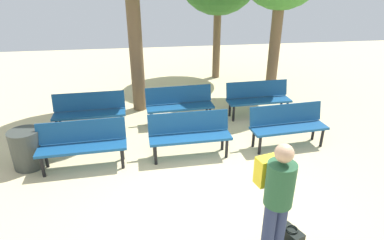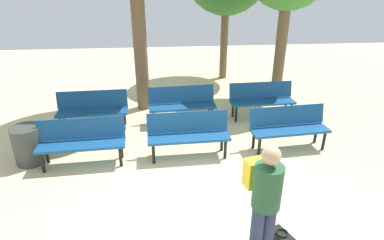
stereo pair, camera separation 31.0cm
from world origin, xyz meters
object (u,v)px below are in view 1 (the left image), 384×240
object	(u,v)px
bench_r1_c2	(258,97)
bench_r0_c2	(288,123)
bench_r0_c1	(190,132)
bench_r0_c0	(82,142)
handbag	(291,237)
bench_r1_c0	(90,110)
bench_r1_c1	(180,103)
visitor_with_backpack	(276,196)
trash_bin	(27,149)

from	to	relation	value
bench_r1_c2	bench_r0_c2	bearing A→B (deg)	-88.97
bench_r1_c2	bench_r0_c1	bearing A→B (deg)	-141.51
bench_r0_c0	handbag	world-z (taller)	bench_r0_c0
bench_r1_c0	bench_r0_c2	bearing A→B (deg)	-20.06
bench_r1_c1	bench_r0_c0	bearing A→B (deg)	-143.35
visitor_with_backpack	bench_r0_c2	bearing A→B (deg)	-130.82
handbag	trash_bin	bearing A→B (deg)	147.42
visitor_with_backpack	trash_bin	size ratio (longest dim) A/B	2.24
trash_bin	visitor_with_backpack	bearing A→B (deg)	-35.83
bench_r1_c1	bench_r1_c0	bearing A→B (deg)	179.93
bench_r1_c0	bench_r1_c1	size ratio (longest dim) A/B	0.99
bench_r0_c1	handbag	size ratio (longest dim) A/B	4.42
bench_r0_c0	bench_r1_c2	bearing A→B (deg)	21.31
bench_r0_c0	bench_r0_c2	world-z (taller)	same
bench_r1_c1	bench_r1_c2	xyz separation A→B (m)	(2.00, 0.12, 0.00)
bench_r1_c0	visitor_with_backpack	xyz separation A→B (m)	(2.78, -4.12, 0.43)
trash_bin	bench_r1_c2	bearing A→B (deg)	18.38
bench_r1_c0	trash_bin	xyz separation A→B (m)	(-0.95, -1.43, -0.14)
handbag	trash_bin	size ratio (longest dim) A/B	0.50
bench_r1_c1	trash_bin	distance (m)	3.41
bench_r1_c2	visitor_with_backpack	xyz separation A→B (m)	(-1.31, -4.36, 0.43)
bench_r0_c2	bench_r1_c2	distance (m)	1.60
bench_r0_c2	bench_r1_c1	xyz separation A→B (m)	(-2.10, 1.48, 0.00)
bench_r1_c2	handbag	xyz separation A→B (m)	(-0.98, -4.27, -0.37)
bench_r0_c2	handbag	size ratio (longest dim) A/B	4.48
bench_r0_c1	handbag	distance (m)	2.77
bench_r0_c0	visitor_with_backpack	bearing A→B (deg)	-46.49
bench_r1_c2	trash_bin	size ratio (longest dim) A/B	2.20
bench_r1_c1	handbag	bearing A→B (deg)	-79.84
bench_r0_c0	trash_bin	size ratio (longest dim) A/B	2.20
handbag	trash_bin	world-z (taller)	trash_bin
trash_bin	bench_r1_c1	bearing A→B (deg)	27.18
bench_r1_c1	trash_bin	world-z (taller)	bench_r1_c1
bench_r0_c0	bench_r0_c1	xyz separation A→B (m)	(2.02, 0.11, 0.00)
bench_r0_c0	handbag	size ratio (longest dim) A/B	4.45
bench_r1_c1	bench_r0_c2	bearing A→B (deg)	-38.99
bench_r1_c0	trash_bin	bearing A→B (deg)	-125.83
bench_r0_c1	bench_r1_c2	bearing A→B (deg)	38.86
bench_r1_c0	handbag	size ratio (longest dim) A/B	4.43
visitor_with_backpack	handbag	bearing A→B (deg)	-177.29
bench_r0_c1	bench_r1_c0	world-z (taller)	same
bench_r0_c1	bench_r0_c2	world-z (taller)	same
bench_r0_c0	bench_r0_c2	xyz separation A→B (m)	(4.10, 0.22, 0.00)
bench_r0_c1	bench_r1_c2	size ratio (longest dim) A/B	1.00
bench_r0_c2	visitor_with_backpack	distance (m)	3.13
handbag	bench_r1_c0	bearing A→B (deg)	127.72
bench_r1_c0	bench_r1_c1	bearing A→B (deg)	1.49
bench_r1_c1	bench_r1_c2	size ratio (longest dim) A/B	1.01
visitor_with_backpack	bench_r1_c0	bearing A→B (deg)	-69.95
bench_r1_c0	bench_r1_c2	xyz separation A→B (m)	(4.09, 0.25, 0.00)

